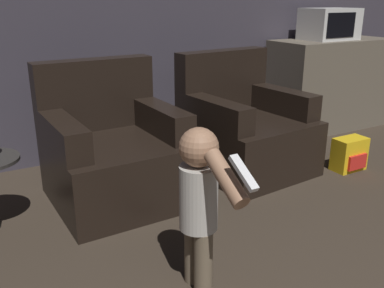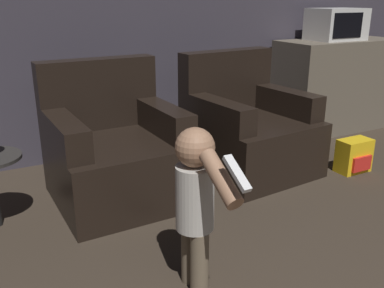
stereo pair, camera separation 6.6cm
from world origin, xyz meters
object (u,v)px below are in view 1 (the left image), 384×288
Objects in this scene: armchair_left at (113,154)px; toy_backpack at (350,154)px; person_toddler at (199,198)px; microwave at (329,24)px; armchair_right at (244,131)px.

armchair_left reaches higher than toy_backpack.
person_toddler is (0.01, -1.17, 0.16)m from armchair_left.
armchair_left is 3.44× the size of toy_backpack.
armchair_left reaches higher than person_toddler.
toy_backpack is 1.56m from microwave.
person_toddler is 1.53× the size of microwave.
person_toddler is 2.00m from toy_backpack.
microwave reaches higher than armchair_left.
toy_backpack is at bearing -37.42° from armchair_right.
toy_backpack is at bearing -67.47° from person_toddler.
armchair_left is 1.11m from armchair_right.
person_toddler is 3.12m from microwave.
microwave reaches higher than person_toddler.
armchair_left is at bearing 166.01° from toy_backpack.
microwave reaches higher than armchair_right.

